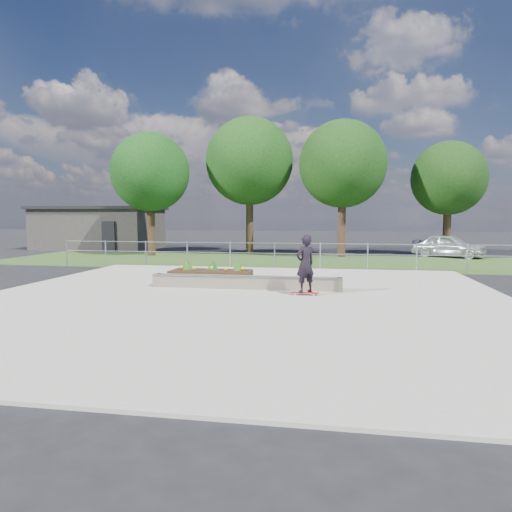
{
  "coord_description": "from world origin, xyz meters",
  "views": [
    {
      "loc": [
        2.57,
        -12.34,
        2.33
      ],
      "look_at": [
        0.2,
        1.5,
        1.1
      ],
      "focal_mm": 32.0,
      "sensor_mm": 36.0,
      "label": 1
    }
  ],
  "objects_px": {
    "grind_ledge": "(245,282)",
    "skateboarder": "(305,264)",
    "parked_car": "(449,246)",
    "planter_bed": "(211,272)"
  },
  "relations": [
    {
      "from": "grind_ledge",
      "to": "parked_car",
      "type": "relative_size",
      "value": 1.54
    },
    {
      "from": "planter_bed",
      "to": "skateboarder",
      "type": "height_order",
      "value": "skateboarder"
    },
    {
      "from": "skateboarder",
      "to": "parked_car",
      "type": "xyz_separation_m",
      "value": [
        7.2,
        14.1,
        -0.3
      ]
    },
    {
      "from": "grind_ledge",
      "to": "planter_bed",
      "type": "bearing_deg",
      "value": 125.29
    },
    {
      "from": "skateboarder",
      "to": "parked_car",
      "type": "distance_m",
      "value": 15.84
    },
    {
      "from": "skateboarder",
      "to": "grind_ledge",
      "type": "bearing_deg",
      "value": 155.31
    },
    {
      "from": "grind_ledge",
      "to": "skateboarder",
      "type": "height_order",
      "value": "skateboarder"
    },
    {
      "from": "planter_bed",
      "to": "parked_car",
      "type": "distance_m",
      "value": 15.28
    },
    {
      "from": "grind_ledge",
      "to": "planter_bed",
      "type": "relative_size",
      "value": 2.0
    },
    {
      "from": "planter_bed",
      "to": "parked_car",
      "type": "xyz_separation_m",
      "value": [
        10.91,
        10.68,
        0.42
      ]
    }
  ]
}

